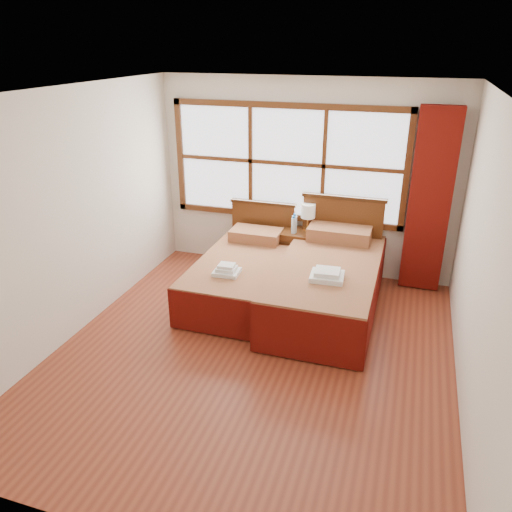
% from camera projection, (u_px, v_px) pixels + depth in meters
% --- Properties ---
extents(floor, '(4.50, 4.50, 0.00)m').
position_uv_depth(floor, '(253.00, 353.00, 5.20)').
color(floor, brown).
rests_on(floor, ground).
extents(ceiling, '(4.50, 4.50, 0.00)m').
position_uv_depth(ceiling, '(253.00, 92.00, 4.17)').
color(ceiling, white).
rests_on(ceiling, wall_back).
extents(wall_back, '(4.00, 0.00, 4.00)m').
position_uv_depth(wall_back, '(305.00, 179.00, 6.65)').
color(wall_back, silver).
rests_on(wall_back, floor).
extents(wall_left, '(0.00, 4.50, 4.50)m').
position_uv_depth(wall_left, '(72.00, 216.00, 5.24)').
color(wall_left, silver).
rests_on(wall_left, floor).
extents(wall_right, '(0.00, 4.50, 4.50)m').
position_uv_depth(wall_right, '(482.00, 264.00, 4.13)').
color(wall_right, silver).
rests_on(wall_right, floor).
extents(window, '(3.16, 0.06, 1.56)m').
position_uv_depth(window, '(287.00, 163.00, 6.61)').
color(window, white).
rests_on(window, wall_back).
extents(curtain, '(0.50, 0.16, 2.30)m').
position_uv_depth(curtain, '(430.00, 202.00, 6.13)').
color(curtain, maroon).
rests_on(curtain, wall_back).
extents(bed_left, '(0.99, 2.01, 0.96)m').
position_uv_depth(bed_left, '(241.00, 274.00, 6.28)').
color(bed_left, '#3B1F0C').
rests_on(bed_left, floor).
extents(bed_right, '(1.17, 2.27, 1.14)m').
position_uv_depth(bed_right, '(328.00, 282.00, 5.95)').
color(bed_right, '#3B1F0C').
rests_on(bed_right, floor).
extents(nightstand, '(0.48, 0.47, 0.64)m').
position_uv_depth(nightstand, '(298.00, 253.00, 6.82)').
color(nightstand, '#572D13').
rests_on(nightstand, floor).
extents(towels_left, '(0.30, 0.27, 0.12)m').
position_uv_depth(towels_left, '(227.00, 270.00, 5.75)').
color(towels_left, white).
rests_on(towels_left, bed_left).
extents(towels_right, '(0.38, 0.34, 0.11)m').
position_uv_depth(towels_right, '(327.00, 275.00, 5.41)').
color(towels_right, white).
rests_on(towels_right, bed_right).
extents(lamp, '(0.19, 0.19, 0.37)m').
position_uv_depth(lamp, '(308.00, 212.00, 6.62)').
color(lamp, gold).
rests_on(lamp, nightstand).
extents(bottle_near, '(0.07, 0.07, 0.26)m').
position_uv_depth(bottle_near, '(294.00, 224.00, 6.60)').
color(bottle_near, '#C2DFFA').
rests_on(bottle_near, nightstand).
extents(bottle_far, '(0.06, 0.06, 0.24)m').
position_uv_depth(bottle_far, '(294.00, 225.00, 6.58)').
color(bottle_far, '#C2DFFA').
rests_on(bottle_far, nightstand).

